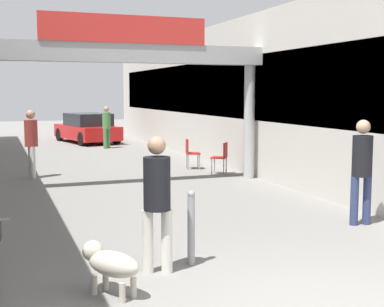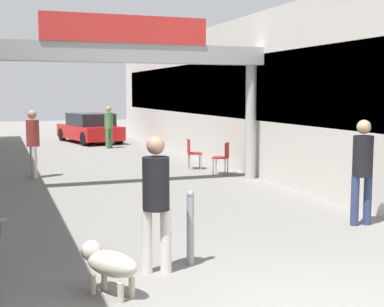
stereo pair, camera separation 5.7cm
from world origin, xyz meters
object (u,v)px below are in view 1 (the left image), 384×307
Objects in this scene: pedestrian_carrying_crate at (31,139)px; parked_car_red at (87,128)px; pedestrian_with_dog at (157,195)px; cafe_chair_red_farther at (190,151)px; pedestrian_companion at (362,165)px; pedestrian_elderly_walking at (107,124)px; bollard_post_metal at (191,227)px; cafe_chair_red_nearer at (222,155)px; dog_on_leash at (109,263)px.

parked_car_red is at bearing 72.52° from pedestrian_carrying_crate.
pedestrian_with_dog is 9.20m from cafe_chair_red_farther.
pedestrian_companion reaches higher than pedestrian_elderly_walking.
cafe_chair_red_farther is at bearing -80.25° from pedestrian_elderly_walking.
pedestrian_carrying_crate is 10.14m from parked_car_red.
pedestrian_carrying_crate is 4.56m from cafe_chair_red_farther.
pedestrian_with_dog is 0.72m from bollard_post_metal.
parked_car_red is (1.56, 17.90, 0.14)m from bollard_post_metal.
cafe_chair_red_nearer is (1.63, -8.00, -0.44)m from pedestrian_elderly_walking.
dog_on_leash is (-0.72, -0.53, -0.63)m from pedestrian_with_dog.
bollard_post_metal is (1.23, 0.68, 0.14)m from dog_on_leash.
cafe_chair_red_nearer is at bearing -79.76° from parked_car_red.
pedestrian_carrying_crate is 1.06× the size of pedestrian_elderly_walking.
dog_on_leash is 9.09m from cafe_chair_red_nearer.
bollard_post_metal is 7.90m from cafe_chair_red_nearer.
bollard_post_metal is 17.96m from parked_car_red.
pedestrian_with_dog is at bearing 36.37° from dog_on_leash.
pedestrian_carrying_crate is 2.04× the size of cafe_chair_red_farther.
pedestrian_elderly_walking is 15.20m from bollard_post_metal.
bollard_post_metal is at bearing -116.38° from cafe_chair_red_nearer.
pedestrian_companion reaches higher than bollard_post_metal.
pedestrian_companion is 5.04m from dog_on_leash.
pedestrian_companion is 2.25× the size of dog_on_leash.
pedestrian_companion reaches higher than cafe_chair_red_nearer.
pedestrian_carrying_crate reaches higher than parked_car_red.
pedestrian_with_dog reaches higher than dog_on_leash.
cafe_chair_red_nearer is (3.51, 7.08, 0.03)m from bollard_post_metal.
pedestrian_elderly_walking is 2.13× the size of dog_on_leash.
pedestrian_elderly_walking is at bearing 101.52° from cafe_chair_red_nearer.
pedestrian_elderly_walking is at bearing 82.89° from bollard_post_metal.
bollard_post_metal is at bearing -97.11° from pedestrian_elderly_walking.
pedestrian_elderly_walking is at bearing 63.81° from pedestrian_carrying_crate.
pedestrian_companion is 3.66m from bollard_post_metal.
pedestrian_elderly_walking is 8.18m from cafe_chair_red_nearer.
bollard_post_metal reaches higher than cafe_chair_red_farther.
pedestrian_with_dog is 1.74× the size of bollard_post_metal.
pedestrian_elderly_walking is at bearing 78.83° from dog_on_leash.
cafe_chair_red_nearer is (0.04, 6.08, -0.51)m from pedestrian_companion.
pedestrian_companion is 2.04× the size of cafe_chair_red_nearer.
dog_on_leash is at bearing -101.17° from pedestrian_elderly_walking.
pedestrian_elderly_walking is (3.37, 6.85, -0.07)m from pedestrian_carrying_crate.
pedestrian_companion is 14.17m from pedestrian_elderly_walking.
parked_car_red is at bearing 81.46° from dog_on_leash.
bollard_post_metal is (-3.47, -1.00, -0.54)m from pedestrian_companion.
cafe_chair_red_farther is (4.27, 9.01, 0.17)m from dog_on_leash.
bollard_post_metal is at bearing 28.88° from dog_on_leash.
pedestrian_elderly_walking is 0.40× the size of parked_car_red.
parked_car_red is at bearing 83.47° from pedestrian_with_dog.
bollard_post_metal is (-1.88, -15.08, -0.47)m from pedestrian_elderly_walking.
dog_on_leash is at bearing -151.12° from bollard_post_metal.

